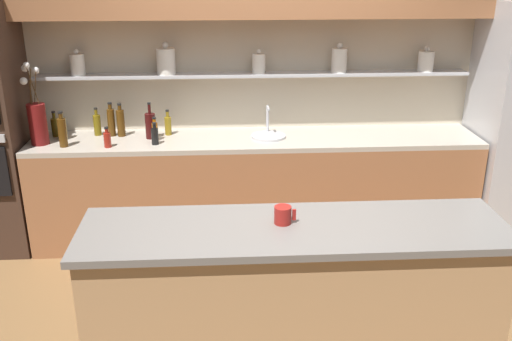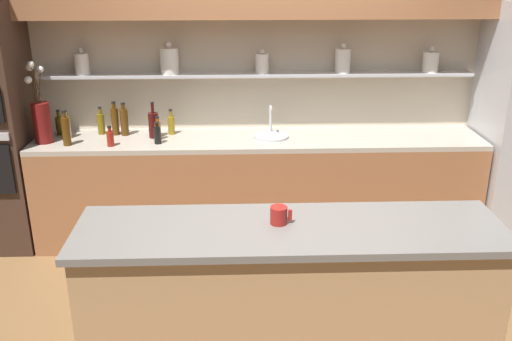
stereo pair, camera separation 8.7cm
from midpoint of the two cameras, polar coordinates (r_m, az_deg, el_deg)
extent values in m
plane|color=brown|center=(4.08, 1.76, -14.49)|extent=(12.00, 12.00, 0.00)
cube|color=beige|center=(5.04, 0.28, 8.70)|extent=(5.20, 0.10, 2.60)
cube|color=#B7B7BC|center=(4.87, -0.69, 9.58)|extent=(3.64, 0.18, 0.02)
cylinder|color=silver|center=(4.99, -17.91, 10.04)|extent=(0.12, 0.12, 0.17)
sphere|color=silver|center=(4.97, -18.05, 11.25)|extent=(0.04, 0.04, 0.04)
cylinder|color=silver|center=(4.86, -9.51, 10.71)|extent=(0.15, 0.15, 0.21)
sphere|color=silver|center=(4.84, -9.61, 12.27)|extent=(0.05, 0.05, 0.05)
cylinder|color=silver|center=(4.85, -0.25, 10.65)|extent=(0.11, 0.11, 0.16)
sphere|color=silver|center=(4.83, -0.25, 11.82)|extent=(0.04, 0.04, 0.04)
cylinder|color=silver|center=(4.93, 7.80, 10.86)|extent=(0.13, 0.13, 0.20)
sphere|color=silver|center=(4.91, 7.87, 12.28)|extent=(0.05, 0.05, 0.05)
cylinder|color=silver|center=(5.13, 16.15, 10.45)|extent=(0.13, 0.13, 0.17)
sphere|color=silver|center=(5.11, 16.27, 11.64)|extent=(0.05, 0.05, 0.05)
cube|color=#99603D|center=(4.94, -0.52, -1.99)|extent=(3.74, 0.62, 0.88)
cube|color=#ADA393|center=(4.79, -0.54, 3.10)|extent=(3.74, 0.62, 0.04)
cube|color=tan|center=(3.27, 2.90, -13.97)|extent=(2.20, 0.55, 0.98)
cube|color=slate|center=(3.01, 3.07, -5.96)|extent=(2.26, 0.61, 0.04)
cylinder|color=maroon|center=(4.90, -21.44, 4.33)|extent=(0.14, 0.14, 0.33)
cylinder|color=#4C3319|center=(4.86, -22.11, 7.80)|extent=(0.03, 0.04, 0.27)
sphere|color=silver|center=(4.87, -22.59, 9.42)|extent=(0.06, 0.06, 0.06)
cylinder|color=#4C3319|center=(4.83, -21.95, 7.99)|extent=(0.08, 0.03, 0.31)
sphere|color=silver|center=(4.77, -22.49, 9.70)|extent=(0.05, 0.05, 0.05)
cylinder|color=#4C3319|center=(4.85, -22.09, 7.23)|extent=(0.01, 0.03, 0.18)
sphere|color=silver|center=(4.84, -22.70, 8.25)|extent=(0.06, 0.06, 0.06)
cylinder|color=#4C3319|center=(4.87, -21.69, 7.74)|extent=(0.05, 0.02, 0.25)
sphere|color=silver|center=(4.88, -21.66, 9.28)|extent=(0.05, 0.05, 0.05)
cylinder|color=#B7B7BC|center=(4.78, 0.74, 3.46)|extent=(0.29, 0.29, 0.02)
cylinder|color=#B7B7BC|center=(4.85, 0.65, 5.20)|extent=(0.02, 0.02, 0.22)
cylinder|color=#B7B7BC|center=(4.77, 0.71, 6.28)|extent=(0.02, 0.12, 0.02)
cylinder|color=#9E4C0A|center=(4.76, -10.59, 3.83)|extent=(0.05, 0.05, 0.15)
cylinder|color=#9E4C0A|center=(4.74, -10.66, 4.89)|extent=(0.03, 0.03, 0.04)
cylinder|color=black|center=(4.73, -10.68, 5.18)|extent=(0.03, 0.03, 0.01)
cylinder|color=brown|center=(5.01, -16.07, 4.38)|extent=(0.06, 0.06, 0.17)
cylinder|color=brown|center=(4.99, -16.20, 5.61)|extent=(0.03, 0.03, 0.05)
cylinder|color=black|center=(4.98, -16.23, 5.96)|extent=(0.03, 0.03, 0.01)
cylinder|color=#4C2D0C|center=(4.93, -13.86, 4.61)|extent=(0.07, 0.07, 0.22)
cylinder|color=#4C2D0C|center=(4.90, -14.00, 6.11)|extent=(0.03, 0.03, 0.04)
cylinder|color=black|center=(4.89, -14.03, 6.44)|extent=(0.03, 0.03, 0.01)
cylinder|color=black|center=(4.66, -10.61, 3.37)|extent=(0.06, 0.06, 0.13)
cylinder|color=black|center=(4.64, -10.67, 4.36)|extent=(0.03, 0.03, 0.04)
cylinder|color=black|center=(4.63, -10.69, 4.65)|extent=(0.03, 0.03, 0.01)
cylinder|color=maroon|center=(4.68, -15.16, 2.95)|extent=(0.06, 0.06, 0.12)
cylinder|color=maroon|center=(4.66, -15.25, 3.85)|extent=(0.03, 0.03, 0.04)
cylinder|color=black|center=(4.65, -15.27, 4.13)|extent=(0.03, 0.03, 0.01)
cylinder|color=olive|center=(4.89, -9.29, 4.41)|extent=(0.06, 0.06, 0.15)
cylinder|color=olive|center=(4.87, -9.36, 5.56)|extent=(0.03, 0.03, 0.05)
cylinder|color=black|center=(4.86, -9.38, 5.93)|extent=(0.03, 0.03, 0.01)
cylinder|color=#4C2D0C|center=(4.96, -14.76, 4.65)|extent=(0.06, 0.06, 0.23)
cylinder|color=#4C2D0C|center=(4.92, -14.90, 6.18)|extent=(0.03, 0.03, 0.04)
cylinder|color=black|center=(4.92, -14.93, 6.51)|extent=(0.03, 0.03, 0.01)
cylinder|color=#380C0C|center=(4.82, -11.02, 4.39)|extent=(0.08, 0.08, 0.21)
cylinder|color=#380C0C|center=(4.78, -11.14, 6.06)|extent=(0.02, 0.02, 0.08)
cylinder|color=black|center=(4.77, -11.18, 6.60)|extent=(0.03, 0.03, 0.01)
cylinder|color=#4C2D0C|center=(4.78, -19.28, 3.56)|extent=(0.07, 0.07, 0.23)
cylinder|color=#4C2D0C|center=(4.74, -19.48, 5.14)|extent=(0.03, 0.03, 0.04)
cylinder|color=black|center=(4.74, -19.52, 5.48)|extent=(0.03, 0.03, 0.01)
cylinder|color=tan|center=(4.98, -19.25, 3.94)|extent=(0.06, 0.06, 0.18)
cylinder|color=tan|center=(4.95, -19.40, 5.19)|extent=(0.03, 0.03, 0.04)
cylinder|color=black|center=(4.94, -19.44, 5.52)|extent=(0.03, 0.03, 0.01)
cylinder|color=#47380A|center=(5.10, -19.90, 4.08)|extent=(0.06, 0.06, 0.15)
cylinder|color=#47380A|center=(5.07, -20.04, 5.17)|extent=(0.03, 0.03, 0.05)
cylinder|color=black|center=(5.07, -20.08, 5.51)|extent=(0.03, 0.03, 0.01)
cylinder|color=maroon|center=(3.01, 1.86, -4.47)|extent=(0.09, 0.09, 0.10)
cube|color=maroon|center=(3.02, 2.92, -4.44)|extent=(0.02, 0.01, 0.06)
camera|label=1|loc=(0.04, -90.64, -0.24)|focal=40.00mm
camera|label=2|loc=(0.04, 89.36, 0.24)|focal=40.00mm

